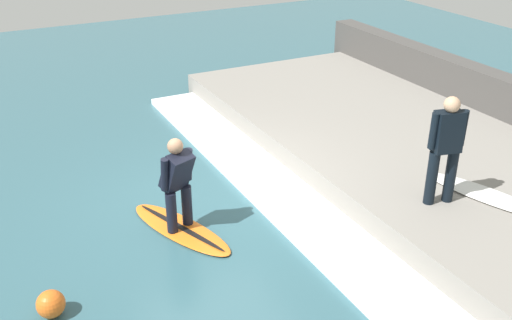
{
  "coord_description": "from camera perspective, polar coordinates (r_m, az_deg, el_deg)",
  "views": [
    {
      "loc": [
        -3.24,
        -7.75,
        4.92
      ],
      "look_at": [
        0.73,
        0.0,
        0.7
      ],
      "focal_mm": 42.0,
      "sensor_mm": 36.0,
      "label": 1
    }
  ],
  "objects": [
    {
      "name": "surfboard_riding",
      "position": [
        9.19,
        -7.2,
        -6.5
      ],
      "size": [
        1.26,
        2.14,
        0.07
      ],
      "color": "orange",
      "rests_on": "ground_plane"
    },
    {
      "name": "back_wall",
      "position": [
        12.99,
        22.37,
        4.62
      ],
      "size": [
        0.5,
        11.2,
        1.27
      ],
      "primitive_type": "cube",
      "color": "#474442",
      "rests_on": "ground_plane"
    },
    {
      "name": "concrete_ledge",
      "position": [
        11.48,
        13.86,
        1.02
      ],
      "size": [
        4.4,
        10.67,
        0.49
      ],
      "primitive_type": "cube",
      "color": "gray",
      "rests_on": "ground_plane"
    },
    {
      "name": "surfer_waiting_near",
      "position": [
        8.91,
        17.64,
        1.4
      ],
      "size": [
        0.55,
        0.34,
        1.65
      ],
      "color": "black",
      "rests_on": "concrete_ledge"
    },
    {
      "name": "marker_buoy",
      "position": [
        7.88,
        -18.96,
        -12.84
      ],
      "size": [
        0.35,
        0.35,
        0.35
      ],
      "primitive_type": "sphere",
      "color": "orange",
      "rests_on": "ground_plane"
    },
    {
      "name": "wave_foam_crest",
      "position": [
        10.12,
        1.87,
        -2.84
      ],
      "size": [
        1.04,
        10.13,
        0.12
      ],
      "primitive_type": "cube",
      "color": "white",
      "rests_on": "ground_plane"
    },
    {
      "name": "surfer_riding",
      "position": [
        8.78,
        -7.5,
        -1.88
      ],
      "size": [
        0.53,
        0.54,
        1.46
      ],
      "color": "black",
      "rests_on": "surfboard_riding"
    },
    {
      "name": "surfboard_waiting_near",
      "position": [
        9.67,
        21.08,
        -3.11
      ],
      "size": [
        1.05,
        2.05,
        0.06
      ],
      "color": "white",
      "rests_on": "concrete_ledge"
    },
    {
      "name": "ground_plane",
      "position": [
        9.73,
        -3.85,
        -4.57
      ],
      "size": [
        28.0,
        28.0,
        0.0
      ],
      "primitive_type": "plane",
      "color": "#335B66"
    }
  ]
}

